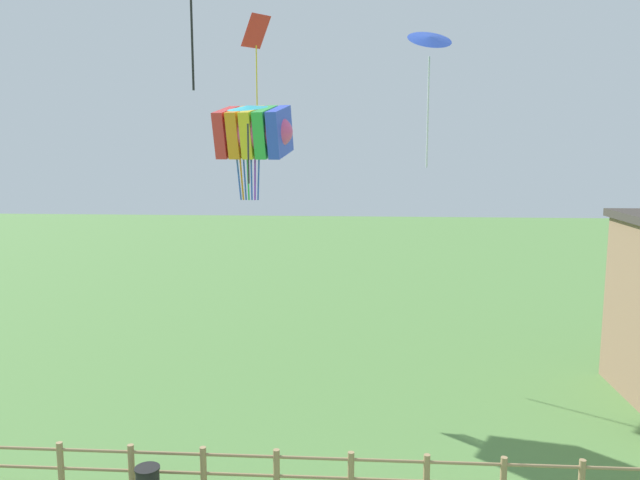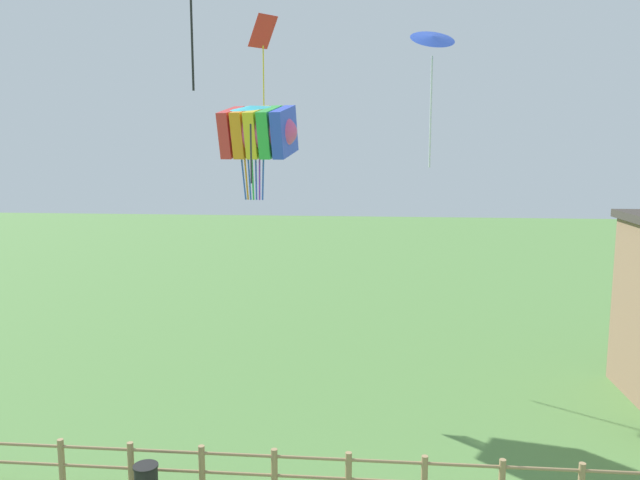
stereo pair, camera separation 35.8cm
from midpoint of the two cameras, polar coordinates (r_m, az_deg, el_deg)
name	(u,v)px [view 1 (the left image)]	position (r m, az deg, el deg)	size (l,w,h in m)	color
wooden_fence	(314,472)	(14.18, -1.36, -20.45)	(20.84, 0.14, 1.09)	#9E7F56
kite_rainbow_parafoil	(253,132)	(20.42, -6.61, 9.77)	(2.91, 2.20, 3.05)	#E54C8C
kite_cyan_delta	(248,109)	(17.30, -7.24, 11.82)	(1.46, 1.46, 2.20)	#2DB2C6
kite_red_diamond	(256,41)	(25.32, -6.28, 17.60)	(1.15, 1.19, 3.75)	red
kite_blue_delta	(430,42)	(17.41, 9.39, 17.41)	(1.39, 1.30, 3.71)	blue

